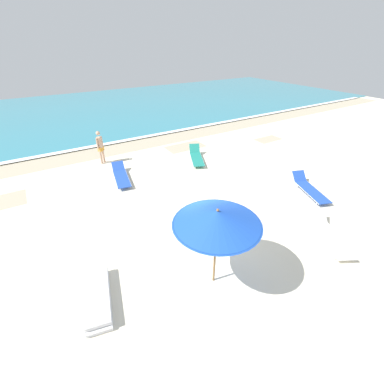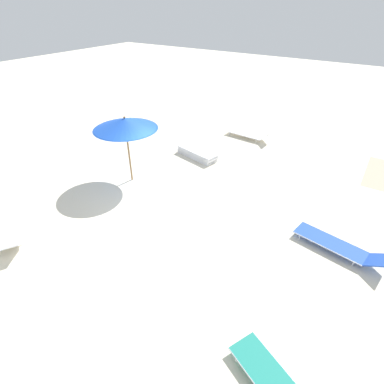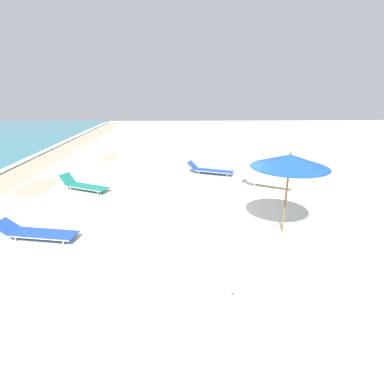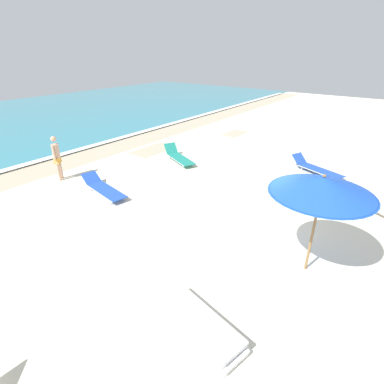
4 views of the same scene
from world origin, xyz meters
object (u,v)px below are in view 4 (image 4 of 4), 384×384
(sun_lounger_near_water_right, at_px, (369,202))
(lounger_stack, at_px, (199,324))
(sun_lounger_beside_umbrella, at_px, (316,168))
(beach_umbrella, at_px, (322,186))
(sun_lounger_under_umbrella, at_px, (179,157))
(sun_lounger_near_water_left, at_px, (103,188))
(beachgoer_wading_adult, at_px, (57,156))

(sun_lounger_near_water_right, bearing_deg, lounger_stack, -164.39)
(sun_lounger_beside_umbrella, bearing_deg, beach_umbrella, -143.90)
(sun_lounger_beside_umbrella, bearing_deg, lounger_stack, -154.56)
(sun_lounger_under_umbrella, distance_m, sun_lounger_beside_umbrella, 5.99)
(sun_lounger_under_umbrella, bearing_deg, sun_lounger_near_water_left, -155.13)
(sun_lounger_beside_umbrella, bearing_deg, sun_lounger_near_water_right, -110.43)
(beach_umbrella, bearing_deg, sun_lounger_near_water_right, -8.62)
(sun_lounger_under_umbrella, height_order, sun_lounger_beside_umbrella, sun_lounger_under_umbrella)
(sun_lounger_beside_umbrella, bearing_deg, sun_lounger_under_umbrella, 134.48)
(sun_lounger_under_umbrella, distance_m, beachgoer_wading_adult, 5.15)
(sun_lounger_near_water_left, bearing_deg, sun_lounger_under_umbrella, 9.96)
(sun_lounger_under_umbrella, bearing_deg, sun_lounger_beside_umbrella, -42.00)
(lounger_stack, relative_size, sun_lounger_beside_umbrella, 0.85)
(sun_lounger_beside_umbrella, bearing_deg, sun_lounger_near_water_left, 161.61)
(lounger_stack, bearing_deg, beachgoer_wading_adult, 86.55)
(sun_lounger_near_water_right, bearing_deg, sun_lounger_under_umbrella, 120.58)
(lounger_stack, distance_m, sun_lounger_beside_umbrella, 9.30)
(lounger_stack, height_order, sun_lounger_near_water_left, sun_lounger_near_water_left)
(beach_umbrella, relative_size, sun_lounger_beside_umbrella, 1.03)
(sun_lounger_under_umbrella, height_order, sun_lounger_near_water_right, sun_lounger_under_umbrella)
(lounger_stack, xyz_separation_m, sun_lounger_under_umbrella, (6.94, 6.16, 0.05))
(beach_umbrella, distance_m, sun_lounger_under_umbrella, 8.45)
(lounger_stack, relative_size, sun_lounger_near_water_left, 0.83)
(sun_lounger_near_water_left, bearing_deg, lounger_stack, -103.30)
(sun_lounger_beside_umbrella, xyz_separation_m, beachgoer_wading_adult, (-6.83, 7.92, 0.79))
(sun_lounger_near_water_left, bearing_deg, sun_lounger_near_water_right, -49.81)
(sun_lounger_near_water_left, bearing_deg, beachgoer_wading_adult, 105.10)
(sun_lounger_under_umbrella, bearing_deg, beachgoer_wading_adult, 176.69)
(sun_lounger_near_water_left, bearing_deg, beach_umbrella, -77.87)
(beachgoer_wading_adult, bearing_deg, lounger_stack, -142.82)
(lounger_stack, height_order, sun_lounger_beside_umbrella, sun_lounger_beside_umbrella)
(sun_lounger_under_umbrella, relative_size, sun_lounger_beside_umbrella, 0.95)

